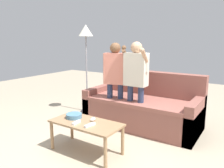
{
  "coord_description": "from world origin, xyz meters",
  "views": [
    {
      "loc": [
        1.65,
        -2.12,
        1.49
      ],
      "look_at": [
        -0.05,
        0.49,
        0.86
      ],
      "focal_mm": 35.81,
      "sensor_mm": 36.0,
      "label": 1
    }
  ],
  "objects": [
    {
      "name": "snack_bowl",
      "position": [
        -0.39,
        0.05,
        0.45
      ],
      "size": [
        0.22,
        0.22,
        0.06
      ],
      "primitive_type": "cylinder",
      "color": "teal",
      "rests_on": "coffee_table"
    },
    {
      "name": "ground_plane",
      "position": [
        0.0,
        0.0,
        0.0
      ],
      "size": [
        12.0,
        12.0,
        0.0
      ],
      "primitive_type": "plane",
      "color": "tan"
    },
    {
      "name": "floor_lamp",
      "position": [
        -1.24,
        1.37,
        1.49
      ],
      "size": [
        0.29,
        0.29,
        1.77
      ],
      "color": "#2D2D33",
      "rests_on": "ground"
    },
    {
      "name": "player_left",
      "position": [
        -0.33,
        1.02,
        0.9
      ],
      "size": [
        0.46,
        0.28,
        1.44
      ],
      "color": "#2D3856",
      "rests_on": "ground"
    },
    {
      "name": "couch",
      "position": [
        0.05,
        1.31,
        0.31
      ],
      "size": [
        1.94,
        0.89,
        0.92
      ],
      "color": "brown",
      "rests_on": "ground"
    },
    {
      "name": "game_remote_wand_far",
      "position": [
        -0.22,
        -0.09,
        0.44
      ],
      "size": [
        0.05,
        0.15,
        0.03
      ],
      "color": "white",
      "rests_on": "coffee_table"
    },
    {
      "name": "game_remote_nunchuk",
      "position": [
        -0.1,
        0.1,
        0.44
      ],
      "size": [
        0.06,
        0.09,
        0.05
      ],
      "color": "white",
      "rests_on": "coffee_table"
    },
    {
      "name": "coffee_table",
      "position": [
        -0.15,
        0.02,
        0.36
      ],
      "size": [
        0.96,
        0.46,
        0.42
      ],
      "color": "#997551",
      "rests_on": "ground"
    },
    {
      "name": "game_remote_wand_near",
      "position": [
        -0.02,
        -0.06,
        0.43
      ],
      "size": [
        0.07,
        0.16,
        0.03
      ],
      "color": "white",
      "rests_on": "coffee_table"
    },
    {
      "name": "player_center",
      "position": [
        0.06,
        1.01,
        0.91
      ],
      "size": [
        0.43,
        0.32,
        1.45
      ],
      "color": "#2D3856",
      "rests_on": "ground"
    }
  ]
}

